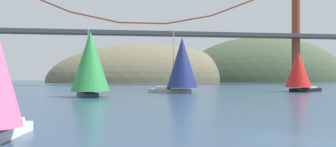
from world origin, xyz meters
The scene contains 7 objects.
ground_plane centered at (0.00, 0.00, 0.00)m, with size 360.00×360.00×0.00m, color #2D4760.
headland_right centered at (60.00, 135.00, 0.00)m, with size 79.48×44.00×41.26m, color #425138.
headland_center centered at (5.00, 135.00, 0.00)m, with size 84.77×44.00×32.93m, color #6B664C.
suspension_bridge centered at (0.00, 95.00, 17.58)m, with size 141.90×6.00×37.92m.
sailboat_red_spinnaker centered at (27.39, 48.03, 4.26)m, with size 9.73×7.17×9.36m.
sailboat_green_sail centered at (-13.46, 38.65, 5.53)m, with size 7.39×10.60×11.43m.
sailboat_navy_sail centered at (3.15, 48.06, 5.60)m, with size 10.35×9.02×12.34m.
Camera 1 is at (-10.23, -18.39, 3.75)m, focal length 37.80 mm.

